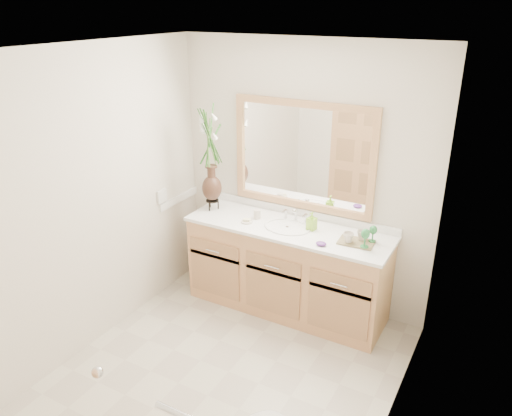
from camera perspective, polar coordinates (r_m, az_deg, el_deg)
The scene contains 22 objects.
floor at distance 4.08m, azimuth -3.14°, elevation -18.18°, with size 2.60×2.60×0.00m, color beige.
ceiling at distance 3.10m, azimuth -4.12°, elevation 17.73°, with size 2.40×2.60×0.02m, color white.
wall_back at distance 4.48m, azimuth 5.38°, elevation 3.49°, with size 2.40×0.02×2.40m, color silver.
wall_front at distance 2.57m, azimuth -19.71°, elevation -13.52°, with size 2.40×0.02×2.40m, color silver.
wall_left at distance 4.14m, azimuth -17.73°, elevation 0.83°, with size 0.02×2.60×2.40m, color silver.
wall_right at distance 3.01m, azimuth 16.27°, elevation -7.42°, with size 0.02×2.60×2.40m, color silver.
vanity at distance 4.57m, azimuth 3.55°, elevation -7.05°, with size 1.80×0.55×0.80m.
counter at distance 4.38m, azimuth 3.68°, elevation -2.33°, with size 1.84×0.57×0.03m, color white.
sink at distance 4.39m, azimuth 3.57°, elevation -2.88°, with size 0.38×0.34×0.23m.
mirror at distance 4.40m, azimuth 5.36°, elevation 5.94°, with size 1.32×0.04×0.97m.
switch_plate at distance 4.72m, azimuth -10.71°, elevation 1.36°, with size 0.02×0.12×0.12m, color white.
door at distance 2.90m, azimuth -23.07°, elevation -14.50°, with size 0.80×0.03×2.00m, color tan.
flower_vase at distance 4.56m, azimuth -5.23°, elevation 6.92°, with size 0.22×0.22×0.89m.
tumbler at distance 4.52m, azimuth 0.13°, elevation -0.71°, with size 0.06×0.06×0.08m, color beige.
soap_dish at distance 4.45m, azimuth -1.05°, elevation -1.52°, with size 0.10×0.10×0.03m.
soap_bottle at distance 4.32m, azimuth 6.38°, elevation -1.58°, with size 0.07×0.07×0.14m, color #86C52E.
purple_dish at distance 4.07m, azimuth 7.46°, elevation -4.06°, with size 0.09×0.07×0.03m, color #5A297D.
tray at distance 4.16m, azimuth 11.38°, elevation -3.86°, with size 0.29×0.19×0.01m, color brown.
mug_left at distance 4.12m, azimuth 10.51°, elevation -3.29°, with size 0.09×0.08×0.09m, color beige.
mug_right at distance 4.18m, azimuth 12.04°, elevation -3.03°, with size 0.09×0.08×0.09m, color beige.
goblet_front at distance 4.04m, azimuth 12.40°, elevation -3.02°, with size 0.07×0.07×0.16m.
goblet_back at distance 4.15m, azimuth 13.24°, elevation -2.56°, with size 0.06×0.06×0.14m.
Camera 1 is at (1.68, -2.59, 2.66)m, focal length 35.00 mm.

